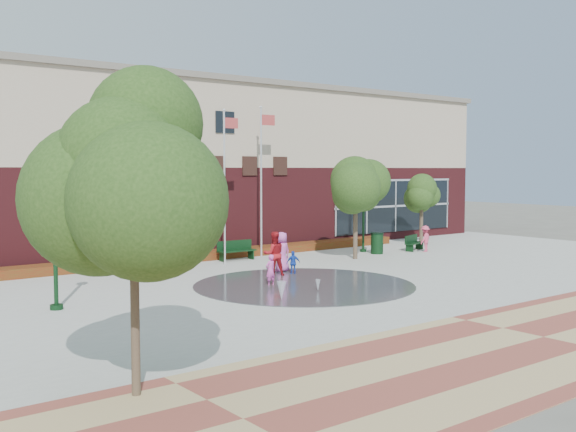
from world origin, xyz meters
TOP-DOWN VIEW (x-y plane):
  - ground at (0.00, 0.00)m, footprint 120.00×120.00m
  - plaza_concrete at (0.00, 4.00)m, footprint 46.00×18.00m
  - paver_band at (0.00, -7.00)m, footprint 46.00×6.00m
  - splash_pad at (0.00, 3.00)m, footprint 8.40×8.40m
  - library_building at (0.00, 17.48)m, footprint 44.40×10.40m
  - flower_bed at (0.00, 11.60)m, footprint 26.00×1.20m
  - flagpole_left at (0.52, 9.36)m, footprint 0.84×0.14m
  - flagpole_right at (3.72, 10.98)m, footprint 0.94×0.15m
  - lamp_left at (-8.96, 4.30)m, footprint 0.45×0.45m
  - lamp_right at (8.99, 9.08)m, footprint 0.39×0.39m
  - bench_left at (-3.95, 10.47)m, footprint 2.01×1.18m
  - bench_mid at (1.81, 10.41)m, footprint 1.95×0.62m
  - bench_right at (11.63, 7.85)m, footprint 1.74×1.01m
  - trash_can at (8.99, 8.05)m, footprint 0.68×0.68m
  - tree_big_left at (-10.45, -4.68)m, footprint 4.04×4.04m
  - tree_mid at (6.72, 7.29)m, footprint 3.10×3.10m
  - tree_small_right at (13.96, 9.40)m, footprint 2.28×2.28m
  - water_jet_a at (-2.51, 1.10)m, footprint 0.33×0.33m
  - water_jet_b at (-0.46, 1.65)m, footprint 0.19×0.19m
  - child_splash at (-1.06, 3.72)m, footprint 0.47×0.35m
  - adult_red at (0.43, 5.50)m, footprint 1.10×0.99m
  - adult_pink at (1.39, 6.23)m, footprint 0.85×0.56m
  - child_blue at (1.30, 5.32)m, footprint 0.64×0.44m
  - person_bench at (11.67, 7.12)m, footprint 1.04×0.80m

SIDE VIEW (x-z plane):
  - ground at x=0.00m, z-range 0.00..0.00m
  - flower_bed at x=0.00m, z-range -0.20..0.20m
  - water_jet_a at x=-2.51m, z-range -0.32..0.32m
  - water_jet_b at x=-0.46m, z-range -0.21..0.21m
  - plaza_concrete at x=0.00m, z-range 0.00..0.01m
  - paver_band at x=0.00m, z-range 0.00..0.01m
  - splash_pad at x=0.00m, z-range 0.00..0.01m
  - bench_right at x=11.63m, z-range -0.15..0.69m
  - bench_mid at x=1.81m, z-range -0.17..0.80m
  - bench_left at x=-3.95m, z-range -0.17..0.80m
  - child_blue at x=1.30m, z-range 0.00..1.00m
  - trash_can at x=8.99m, z-range 0.01..1.13m
  - child_splash at x=-1.06m, z-range 0.00..1.20m
  - person_bench at x=11.67m, z-range 0.00..1.41m
  - adult_pink at x=1.39m, z-range 0.00..1.73m
  - adult_red at x=0.43m, z-range 0.00..1.85m
  - lamp_right at x=8.99m, z-range 0.45..4.15m
  - lamp_left at x=-8.96m, z-range 0.51..4.74m
  - tree_small_right at x=13.96m, z-range 0.90..4.79m
  - tree_mid at x=6.72m, z-range 1.19..6.42m
  - flagpole_left at x=0.52m, z-range 0.41..7.55m
  - flagpole_right at x=3.72m, z-range 0.45..8.03m
  - tree_big_left at x=-10.45m, z-range 1.39..7.85m
  - library_building at x=0.00m, z-range 0.04..9.24m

